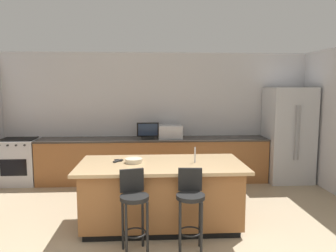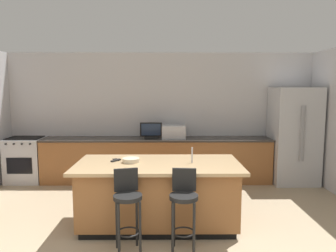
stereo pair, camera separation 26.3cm
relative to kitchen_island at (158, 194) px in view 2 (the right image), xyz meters
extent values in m
cube|color=#BCBCC1|center=(0.00, 2.53, 0.87)|extent=(6.92, 0.12, 2.67)
cube|color=brown|center=(-0.08, 2.15, -0.03)|extent=(4.66, 0.60, 0.87)
cube|color=#332D28|center=(-0.08, 2.15, 0.43)|extent=(4.68, 0.62, 0.04)
cube|color=black|center=(0.00, 0.00, -0.42)|extent=(2.04, 0.89, 0.09)
cube|color=brown|center=(0.00, 0.00, 0.01)|extent=(2.12, 0.97, 0.77)
cube|color=tan|center=(0.00, 0.00, 0.42)|extent=(2.28, 1.13, 0.04)
cube|color=#B7BABF|center=(2.71, 2.06, 0.51)|extent=(0.88, 0.78, 1.95)
cylinder|color=gray|center=(2.67, 1.65, 0.61)|extent=(0.02, 0.02, 1.07)
cylinder|color=gray|center=(2.75, 1.65, 0.61)|extent=(0.02, 0.02, 1.07)
cube|color=#B7BABF|center=(-2.78, 2.15, -0.01)|extent=(0.72, 0.60, 0.91)
cube|color=black|center=(-2.78, 1.85, -0.05)|extent=(0.50, 0.01, 0.33)
cube|color=black|center=(-2.78, 2.15, 0.45)|extent=(0.65, 0.50, 0.02)
cylinder|color=black|center=(-3.02, 1.84, 0.38)|extent=(0.04, 0.03, 0.04)
cylinder|color=black|center=(-2.86, 1.84, 0.38)|extent=(0.04, 0.03, 0.04)
cylinder|color=black|center=(-2.71, 1.84, 0.38)|extent=(0.04, 0.03, 0.04)
cylinder|color=black|center=(-2.55, 1.84, 0.38)|extent=(0.04, 0.03, 0.04)
cube|color=#B7BABF|center=(0.27, 2.15, 0.58)|extent=(0.48, 0.36, 0.27)
cube|color=black|center=(-0.19, 2.10, 0.47)|extent=(0.27, 0.16, 0.05)
cube|color=black|center=(-0.19, 2.10, 0.63)|extent=(0.44, 0.05, 0.28)
cube|color=#1E2D47|center=(-0.19, 2.07, 0.63)|extent=(0.39, 0.01, 0.24)
cylinder|color=#B2B2B7|center=(0.09, 2.25, 0.56)|extent=(0.02, 0.02, 0.24)
cylinder|color=#B2B2B7|center=(0.48, 0.00, 0.55)|extent=(0.02, 0.02, 0.22)
cylinder|color=black|center=(-0.34, -0.74, 0.21)|extent=(0.34, 0.34, 0.05)
cube|color=black|center=(-0.37, -0.59, 0.38)|extent=(0.29, 0.10, 0.28)
cylinder|color=black|center=(-0.42, -0.89, -0.14)|extent=(0.03, 0.03, 0.65)
cylinder|color=black|center=(-0.19, -0.83, -0.14)|extent=(0.03, 0.03, 0.65)
cylinder|color=black|center=(-0.48, -0.65, -0.14)|extent=(0.03, 0.03, 0.65)
cylinder|color=black|center=(-0.25, -0.59, -0.14)|extent=(0.03, 0.03, 0.65)
torus|color=black|center=(-0.34, -0.74, -0.22)|extent=(0.28, 0.28, 0.02)
cylinder|color=black|center=(0.32, -0.74, 0.21)|extent=(0.34, 0.34, 0.05)
cube|color=black|center=(0.33, -0.59, 0.38)|extent=(0.29, 0.06, 0.28)
cylinder|color=black|center=(0.19, -0.86, -0.14)|extent=(0.03, 0.03, 0.65)
cylinder|color=black|center=(0.43, -0.88, -0.14)|extent=(0.03, 0.03, 0.65)
cylinder|color=black|center=(0.21, -0.61, -0.14)|extent=(0.03, 0.03, 0.65)
cylinder|color=black|center=(0.45, -0.63, -0.14)|extent=(0.03, 0.03, 0.65)
torus|color=black|center=(0.32, -0.74, -0.22)|extent=(0.28, 0.28, 0.02)
cylinder|color=beige|center=(-0.38, 0.04, 0.47)|extent=(0.24, 0.24, 0.06)
cube|color=black|center=(-0.61, 0.18, 0.45)|extent=(0.12, 0.17, 0.01)
cube|color=black|center=(-0.60, 0.12, 0.45)|extent=(0.14, 0.16, 0.02)
camera|label=1|loc=(-0.15, -4.36, 1.49)|focal=34.31mm
camera|label=2|loc=(0.11, -4.37, 1.49)|focal=34.31mm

